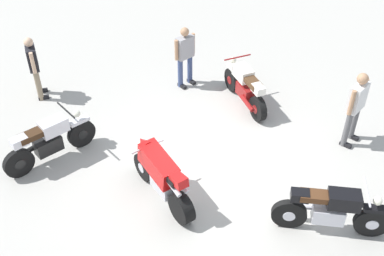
# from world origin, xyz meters

# --- Properties ---
(ground_plane) EXTENTS (40.00, 40.00, 0.00)m
(ground_plane) POSITION_xyz_m (0.00, 0.00, 0.00)
(ground_plane) COLOR #ADAAA3
(motorcycle_cream_vintage) EXTENTS (1.82, 1.05, 1.07)m
(motorcycle_cream_vintage) POSITION_xyz_m (0.89, -2.52, 0.49)
(motorcycle_cream_vintage) COLOR black
(motorcycle_cream_vintage) RESTS_ON ground
(motorcycle_black_cruiser) EXTENTS (1.81, 1.26, 1.09)m
(motorcycle_black_cruiser) POSITION_xyz_m (-2.60, -0.35, 0.52)
(motorcycle_black_cruiser) COLOR black
(motorcycle_black_cruiser) RESTS_ON ground
(motorcycle_silver_cruiser) EXTENTS (0.73, 2.09, 1.09)m
(motorcycle_silver_cruiser) POSITION_xyz_m (2.73, 1.81, 0.52)
(motorcycle_silver_cruiser) COLOR black
(motorcycle_silver_cruiser) RESTS_ON ground
(motorcycle_red_sportbike) EXTENTS (1.94, 0.80, 1.14)m
(motorcycle_red_sportbike) POSITION_xyz_m (0.22, 1.05, 0.59)
(motorcycle_red_sportbike) COLOR black
(motorcycle_red_sportbike) RESTS_ON ground
(person_in_gray_shirt) EXTENTS (0.36, 0.64, 1.62)m
(person_in_gray_shirt) POSITION_xyz_m (2.57, -2.22, 0.91)
(person_in_gray_shirt) COLOR #384772
(person_in_gray_shirt) RESTS_ON ground
(person_in_white_shirt) EXTENTS (0.31, 0.67, 1.77)m
(person_in_white_shirt) POSITION_xyz_m (-1.69, -2.90, 1.02)
(person_in_white_shirt) COLOR #59595B
(person_in_white_shirt) RESTS_ON ground
(person_in_black_shirt) EXTENTS (0.60, 0.48, 1.63)m
(person_in_black_shirt) POSITION_xyz_m (4.94, 0.59, 0.92)
(person_in_black_shirt) COLOR gray
(person_in_black_shirt) RESTS_ON ground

